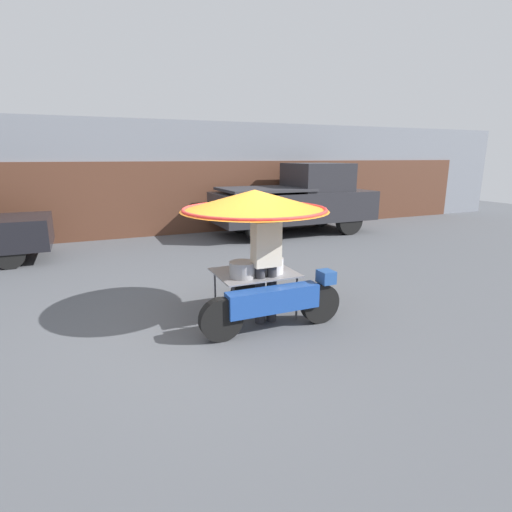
# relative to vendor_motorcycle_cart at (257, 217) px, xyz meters

# --- Properties ---
(ground_plane) EXTENTS (36.00, 36.00, 0.00)m
(ground_plane) POSITION_rel_vendor_motorcycle_cart_xyz_m (-0.53, -0.22, -1.48)
(ground_plane) COLOR #4C4F54
(shopfront_building) EXTENTS (28.00, 2.06, 3.33)m
(shopfront_building) POSITION_rel_vendor_motorcycle_cart_xyz_m (-0.53, 7.87, 0.18)
(shopfront_building) COLOR gray
(shopfront_building) RESTS_ON ground
(vendor_motorcycle_cart) EXTENTS (2.09, 2.09, 1.86)m
(vendor_motorcycle_cart) POSITION_rel_vendor_motorcycle_cart_xyz_m (0.00, 0.00, 0.00)
(vendor_motorcycle_cart) COLOR black
(vendor_motorcycle_cart) RESTS_ON ground
(vendor_person) EXTENTS (0.38, 0.22, 1.67)m
(vendor_person) POSITION_rel_vendor_motorcycle_cart_xyz_m (0.04, -0.24, -0.53)
(vendor_person) COLOR #2D2D33
(vendor_person) RESTS_ON ground
(pickup_truck) EXTENTS (4.88, 1.92, 2.11)m
(pickup_truck) POSITION_rel_vendor_motorcycle_cart_xyz_m (3.79, 5.56, -0.46)
(pickup_truck) COLOR black
(pickup_truck) RESTS_ON ground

